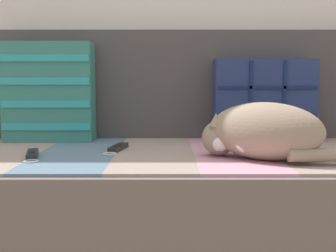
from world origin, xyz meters
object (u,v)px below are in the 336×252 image
object	(u,v)px
couch	(193,202)
game_remote_far	(119,148)
throw_pillow_quilted	(265,100)
sleeping_cat	(261,133)
game_remote_near	(33,154)
throw_pillow_striped	(50,92)

from	to	relation	value
couch	game_remote_far	distance (m)	0.36
throw_pillow_quilted	sleeping_cat	world-z (taller)	throw_pillow_quilted
couch	throw_pillow_quilted	world-z (taller)	throw_pillow_quilted
couch	throw_pillow_quilted	distance (m)	0.55
game_remote_near	couch	bearing A→B (deg)	14.91
throw_pillow_quilted	game_remote_far	xyz separation A→B (m)	(-0.61, -0.24, -0.17)
throw_pillow_quilted	game_remote_near	distance (m)	0.98
throw_pillow_striped	sleeping_cat	world-z (taller)	throw_pillow_striped
throw_pillow_quilted	throw_pillow_striped	size ratio (longest dim) A/B	1.01
throw_pillow_quilted	game_remote_near	world-z (taller)	throw_pillow_quilted
couch	game_remote_near	bearing A→B (deg)	-165.09
couch	throw_pillow_striped	size ratio (longest dim) A/B	4.24
throw_pillow_striped	game_remote_near	size ratio (longest dim) A/B	2.10
throw_pillow_striped	sleeping_cat	xyz separation A→B (m)	(0.82, -0.43, -0.12)
throw_pillow_striped	game_remote_far	world-z (taller)	throw_pillow_striped
throw_pillow_striped	sleeping_cat	size ratio (longest dim) A/B	0.97
sleeping_cat	throw_pillow_striped	bearing A→B (deg)	152.53
couch	throw_pillow_quilted	xyz separation A→B (m)	(0.32, 0.23, 0.38)
couch	throw_pillow_quilted	size ratio (longest dim) A/B	4.20
couch	sleeping_cat	size ratio (longest dim) A/B	4.11
couch	game_remote_near	xyz separation A→B (m)	(-0.57, -0.15, 0.22)
couch	game_remote_near	distance (m)	0.62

